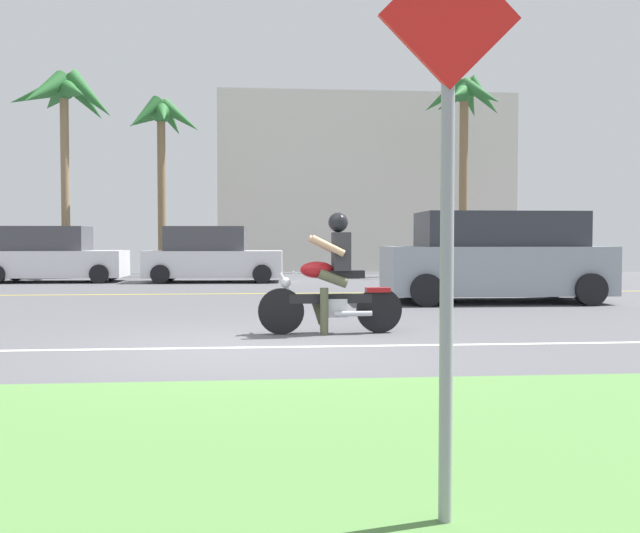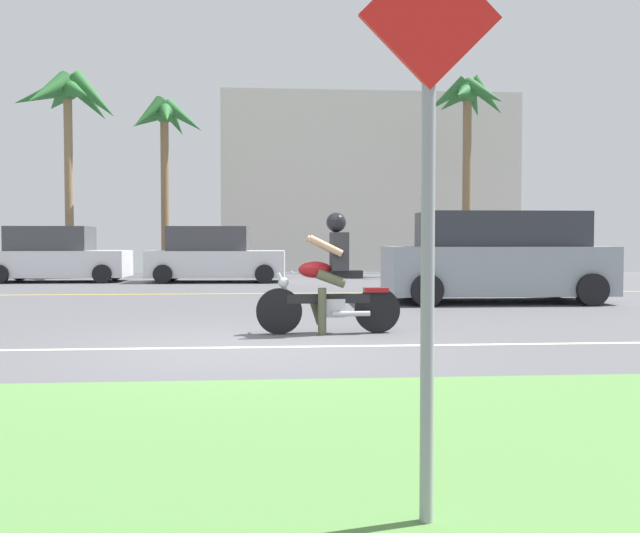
{
  "view_description": "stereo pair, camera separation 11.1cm",
  "coord_description": "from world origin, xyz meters",
  "px_view_note": "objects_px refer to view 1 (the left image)",
  "views": [
    {
      "loc": [
        0.13,
        -8.29,
        1.31
      ],
      "look_at": [
        1.19,
        4.19,
        0.81
      ],
      "focal_mm": 38.65,
      "sensor_mm": 36.0,
      "label": 1
    },
    {
      "loc": [
        0.24,
        -8.3,
        1.31
      ],
      "look_at": [
        1.19,
        4.19,
        0.81
      ],
      "focal_mm": 38.65,
      "sensor_mm": 36.0,
      "label": 2
    }
  ],
  "objects_px": {
    "motorcyclist": "(332,282)",
    "parked_car_1": "(212,256)",
    "suv_nearby": "(496,258)",
    "palm_tree_0": "(64,102)",
    "parked_car_0": "(53,256)",
    "palm_tree_1": "(464,109)",
    "street_sign": "(448,180)",
    "palm_tree_2": "(161,128)"
  },
  "relations": [
    {
      "from": "palm_tree_1",
      "to": "suv_nearby",
      "type": "bearing_deg",
      "value": -102.95
    },
    {
      "from": "suv_nearby",
      "to": "palm_tree_1",
      "type": "height_order",
      "value": "palm_tree_1"
    },
    {
      "from": "palm_tree_0",
      "to": "palm_tree_2",
      "type": "relative_size",
      "value": 1.12
    },
    {
      "from": "palm_tree_2",
      "to": "motorcyclist",
      "type": "bearing_deg",
      "value": -73.41
    },
    {
      "from": "motorcyclist",
      "to": "palm_tree_0",
      "type": "height_order",
      "value": "palm_tree_0"
    },
    {
      "from": "motorcyclist",
      "to": "street_sign",
      "type": "height_order",
      "value": "street_sign"
    },
    {
      "from": "palm_tree_0",
      "to": "palm_tree_1",
      "type": "bearing_deg",
      "value": 2.14
    },
    {
      "from": "palm_tree_0",
      "to": "palm_tree_2",
      "type": "bearing_deg",
      "value": 12.39
    },
    {
      "from": "street_sign",
      "to": "palm_tree_2",
      "type": "bearing_deg",
      "value": 101.28
    },
    {
      "from": "palm_tree_0",
      "to": "palm_tree_2",
      "type": "xyz_separation_m",
      "value": [
        3.05,
        0.67,
        -0.7
      ]
    },
    {
      "from": "parked_car_0",
      "to": "palm_tree_1",
      "type": "height_order",
      "value": "palm_tree_1"
    },
    {
      "from": "palm_tree_2",
      "to": "street_sign",
      "type": "height_order",
      "value": "palm_tree_2"
    },
    {
      "from": "suv_nearby",
      "to": "palm_tree_2",
      "type": "height_order",
      "value": "palm_tree_2"
    },
    {
      "from": "suv_nearby",
      "to": "palm_tree_1",
      "type": "relative_size",
      "value": 0.67
    },
    {
      "from": "motorcyclist",
      "to": "parked_car_0",
      "type": "xyz_separation_m",
      "value": [
        -7.3,
        12.11,
        0.07
      ]
    },
    {
      "from": "suv_nearby",
      "to": "palm_tree_2",
      "type": "relative_size",
      "value": 0.77
    },
    {
      "from": "suv_nearby",
      "to": "palm_tree_0",
      "type": "bearing_deg",
      "value": 139.69
    },
    {
      "from": "motorcyclist",
      "to": "street_sign",
      "type": "bearing_deg",
      "value": -91.4
    },
    {
      "from": "motorcyclist",
      "to": "palm_tree_0",
      "type": "distance_m",
      "value": 16.81
    },
    {
      "from": "suv_nearby",
      "to": "parked_car_0",
      "type": "distance_m",
      "value": 13.54
    },
    {
      "from": "parked_car_0",
      "to": "palm_tree_0",
      "type": "bearing_deg",
      "value": 94.73
    },
    {
      "from": "street_sign",
      "to": "palm_tree_1",
      "type": "bearing_deg",
      "value": 73.2
    },
    {
      "from": "parked_car_1",
      "to": "street_sign",
      "type": "bearing_deg",
      "value": -82.75
    },
    {
      "from": "suv_nearby",
      "to": "palm_tree_0",
      "type": "height_order",
      "value": "palm_tree_0"
    },
    {
      "from": "parked_car_0",
      "to": "palm_tree_1",
      "type": "bearing_deg",
      "value": 10.7
    },
    {
      "from": "parked_car_0",
      "to": "motorcyclist",
      "type": "bearing_deg",
      "value": -58.92
    },
    {
      "from": "parked_car_0",
      "to": "street_sign",
      "type": "relative_size",
      "value": 1.6
    },
    {
      "from": "parked_car_1",
      "to": "palm_tree_2",
      "type": "distance_m",
      "value": 5.69
    },
    {
      "from": "parked_car_0",
      "to": "parked_car_1",
      "type": "xyz_separation_m",
      "value": [
        4.82,
        -0.38,
        -0.0
      ]
    },
    {
      "from": "suv_nearby",
      "to": "parked_car_0",
      "type": "bearing_deg",
      "value": 145.85
    },
    {
      "from": "parked_car_0",
      "to": "parked_car_1",
      "type": "bearing_deg",
      "value": -4.52
    },
    {
      "from": "palm_tree_2",
      "to": "street_sign",
      "type": "relative_size",
      "value": 2.41
    },
    {
      "from": "parked_car_1",
      "to": "palm_tree_0",
      "type": "bearing_deg",
      "value": 154.04
    },
    {
      "from": "street_sign",
      "to": "parked_car_0",
      "type": "bearing_deg",
      "value": 110.96
    },
    {
      "from": "palm_tree_1",
      "to": "parked_car_1",
      "type": "bearing_deg",
      "value": -161.38
    },
    {
      "from": "parked_car_1",
      "to": "motorcyclist",
      "type": "bearing_deg",
      "value": -78.05
    },
    {
      "from": "suv_nearby",
      "to": "parked_car_1",
      "type": "xyz_separation_m",
      "value": [
        -6.39,
        7.22,
        -0.13
      ]
    },
    {
      "from": "parked_car_0",
      "to": "street_sign",
      "type": "bearing_deg",
      "value": -69.04
    },
    {
      "from": "parked_car_1",
      "to": "palm_tree_0",
      "type": "height_order",
      "value": "palm_tree_0"
    },
    {
      "from": "parked_car_0",
      "to": "palm_tree_0",
      "type": "height_order",
      "value": "palm_tree_0"
    },
    {
      "from": "motorcyclist",
      "to": "parked_car_1",
      "type": "xyz_separation_m",
      "value": [
        -2.48,
        11.73,
        0.07
      ]
    },
    {
      "from": "suv_nearby",
      "to": "street_sign",
      "type": "bearing_deg",
      "value": -110.22
    }
  ]
}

